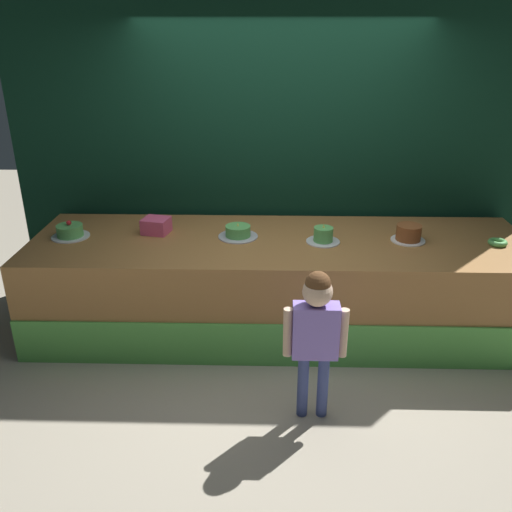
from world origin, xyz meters
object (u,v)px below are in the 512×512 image
(cake_far_left, at_px, (70,231))
(donut, at_px, (498,242))
(child_figure, at_px, (316,326))
(pink_box, at_px, (156,226))
(cake_center_left, at_px, (238,232))
(cake_far_right, at_px, (409,233))
(cake_center_right, at_px, (323,236))

(cake_far_left, bearing_deg, donut, -1.37)
(child_figure, bearing_deg, pink_box, 133.98)
(child_figure, relative_size, cake_center_left, 3.24)
(donut, relative_size, cake_far_right, 0.54)
(cake_far_right, bearing_deg, cake_center_left, 178.03)
(cake_far_left, bearing_deg, child_figure, -31.22)
(cake_center_left, xyz_separation_m, cake_center_right, (0.70, -0.10, 0.01))
(cake_far_left, xyz_separation_m, cake_far_right, (2.79, -0.01, 0.02))
(cake_far_left, distance_m, cake_center_right, 2.09)
(pink_box, height_order, donut, pink_box)
(pink_box, relative_size, cake_center_left, 0.64)
(child_figure, xyz_separation_m, cake_center_left, (-0.56, 1.22, 0.17))
(cake_center_right, bearing_deg, child_figure, -96.97)
(child_figure, relative_size, cake_far_right, 3.84)
(donut, xyz_separation_m, cake_center_left, (-2.09, 0.12, 0.02))
(cake_center_left, bearing_deg, pink_box, 173.36)
(pink_box, relative_size, cake_far_left, 0.68)
(child_figure, bearing_deg, donut, 35.70)
(child_figure, bearing_deg, cake_far_right, 54.56)
(cake_center_left, bearing_deg, donut, -3.29)
(donut, height_order, cake_far_right, cake_far_right)
(child_figure, distance_m, cake_far_right, 1.45)
(pink_box, xyz_separation_m, cake_far_right, (2.09, -0.13, -0.00))
(pink_box, relative_size, donut, 1.41)
(child_figure, xyz_separation_m, cake_far_right, (0.83, 1.17, 0.19))
(cake_far_left, bearing_deg, cake_far_right, -0.23)
(child_figure, height_order, cake_far_right, child_figure)
(cake_center_right, xyz_separation_m, cake_far_right, (0.70, 0.05, 0.01))
(cake_far_left, distance_m, cake_far_right, 2.79)
(donut, height_order, cake_far_left, cake_far_left)
(child_figure, height_order, cake_center_right, child_figure)
(cake_far_left, xyz_separation_m, cake_center_left, (1.39, 0.04, -0.01))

